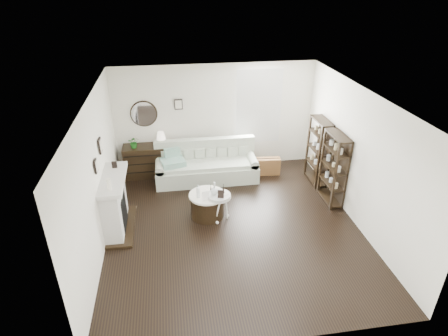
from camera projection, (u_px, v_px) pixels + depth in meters
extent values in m
plane|color=black|center=(233.00, 226.00, 7.65)|extent=(5.50, 5.50, 0.00)
plane|color=white|center=(235.00, 98.00, 6.40)|extent=(5.50, 5.50, 0.00)
plane|color=white|center=(215.00, 118.00, 9.43)|extent=(5.00, 0.00, 5.00)
plane|color=white|center=(273.00, 269.00, 4.62)|extent=(5.00, 0.00, 5.00)
plane|color=white|center=(97.00, 177.00, 6.69)|extent=(0.00, 5.50, 5.50)
plane|color=white|center=(359.00, 159.00, 7.36)|extent=(0.00, 5.50, 5.50)
cube|color=white|center=(258.00, 106.00, 9.44)|extent=(1.00, 0.02, 1.80)
cube|color=white|center=(259.00, 107.00, 9.39)|extent=(1.15, 0.02, 1.90)
cylinder|color=silver|center=(144.00, 114.00, 9.08)|extent=(0.60, 0.03, 0.60)
cube|color=black|center=(178.00, 104.00, 9.10)|extent=(0.20, 0.03, 0.26)
cube|color=silver|center=(114.00, 205.00, 7.35)|extent=(0.34, 1.20, 1.10)
cube|color=black|center=(117.00, 211.00, 7.42)|extent=(0.30, 0.65, 0.70)
cube|color=silver|center=(113.00, 179.00, 7.09)|extent=(0.44, 1.35, 0.08)
cube|color=black|center=(122.00, 226.00, 7.60)|extent=(0.50, 1.40, 0.05)
cylinder|color=white|center=(109.00, 184.00, 6.63)|extent=(0.08, 0.08, 0.22)
cube|color=black|center=(114.00, 165.00, 7.39)|extent=(0.10, 0.03, 0.14)
cube|color=black|center=(96.00, 166.00, 6.53)|extent=(0.03, 0.18, 0.24)
cube|color=black|center=(100.00, 146.00, 7.06)|extent=(0.03, 0.22, 0.28)
cube|color=black|center=(318.00, 151.00, 8.95)|extent=(0.30, 0.80, 1.60)
cylinder|color=#CABB8B|center=(320.00, 167.00, 8.86)|extent=(0.08, 0.08, 0.11)
cylinder|color=#CABB8B|center=(316.00, 162.00, 9.07)|extent=(0.08, 0.08, 0.11)
cylinder|color=#CABB8B|center=(312.00, 157.00, 9.29)|extent=(0.08, 0.08, 0.11)
cylinder|color=#CABB8B|center=(322.00, 151.00, 8.67)|extent=(0.08, 0.08, 0.11)
cylinder|color=#CABB8B|center=(318.00, 147.00, 8.89)|extent=(0.08, 0.08, 0.11)
cylinder|color=#CABB8B|center=(314.00, 143.00, 9.11)|extent=(0.08, 0.08, 0.11)
cylinder|color=#CABB8B|center=(324.00, 135.00, 8.48)|extent=(0.08, 0.08, 0.11)
cylinder|color=#CABB8B|center=(320.00, 131.00, 8.70)|extent=(0.08, 0.08, 0.11)
cylinder|color=#CABB8B|center=(316.00, 127.00, 8.92)|extent=(0.08, 0.08, 0.11)
cube|color=black|center=(334.00, 169.00, 8.16)|extent=(0.30, 0.80, 1.60)
cylinder|color=#CABB8B|center=(336.00, 186.00, 8.07)|extent=(0.08, 0.08, 0.11)
cylinder|color=#CABB8B|center=(331.00, 180.00, 8.29)|extent=(0.08, 0.08, 0.11)
cylinder|color=#CABB8B|center=(327.00, 175.00, 8.51)|extent=(0.08, 0.08, 0.11)
cylinder|color=#CABB8B|center=(338.00, 169.00, 7.88)|extent=(0.08, 0.08, 0.11)
cylinder|color=#CABB8B|center=(333.00, 164.00, 8.10)|extent=(0.08, 0.08, 0.11)
cylinder|color=#CABB8B|center=(329.00, 159.00, 8.32)|extent=(0.08, 0.08, 0.11)
cylinder|color=#CABB8B|center=(341.00, 152.00, 7.70)|extent=(0.08, 0.08, 0.11)
cylinder|color=#CABB8B|center=(336.00, 147.00, 7.91)|extent=(0.08, 0.08, 0.11)
cylinder|color=#CABB8B|center=(331.00, 142.00, 8.13)|extent=(0.08, 0.08, 0.11)
cube|color=beige|center=(207.00, 172.00, 9.27)|extent=(2.49, 0.86, 0.40)
cube|color=beige|center=(207.00, 164.00, 9.12)|extent=(2.15, 0.69, 0.10)
cube|color=beige|center=(205.00, 153.00, 9.38)|extent=(2.49, 0.19, 0.77)
cube|color=beige|center=(161.00, 174.00, 9.09)|extent=(0.21, 0.81, 0.50)
cube|color=beige|center=(251.00, 168.00, 9.39)|extent=(0.21, 0.81, 0.50)
cube|color=#289671|center=(173.00, 162.00, 8.94)|extent=(0.64, 0.57, 0.14)
cube|color=brown|center=(267.00, 166.00, 9.52)|extent=(0.67, 0.28, 0.44)
cube|color=black|center=(149.00, 161.00, 9.39)|extent=(1.21, 0.50, 0.81)
cube|color=black|center=(149.00, 172.00, 9.25)|extent=(1.16, 0.01, 0.02)
cube|color=black|center=(148.00, 164.00, 9.15)|extent=(1.16, 0.01, 0.02)
cube|color=black|center=(147.00, 156.00, 9.04)|extent=(1.16, 0.01, 0.01)
imported|color=#1D621C|center=(134.00, 142.00, 9.06)|extent=(0.28, 0.25, 0.29)
cylinder|color=black|center=(207.00, 206.00, 7.86)|extent=(0.70, 0.70, 0.49)
cylinder|color=white|center=(207.00, 195.00, 7.74)|extent=(0.76, 0.76, 0.04)
cylinder|color=silver|center=(219.00, 195.00, 7.61)|extent=(0.48, 0.48, 0.03)
cylinder|color=silver|center=(219.00, 197.00, 7.63)|extent=(0.49, 0.49, 0.02)
cylinder|color=silver|center=(219.00, 207.00, 7.75)|extent=(0.04, 0.04, 0.56)
cylinder|color=silver|center=(198.00, 191.00, 7.56)|extent=(0.07, 0.07, 0.29)
cube|color=white|center=(205.00, 196.00, 7.51)|extent=(0.14, 0.06, 0.18)
cube|color=black|center=(221.00, 194.00, 7.45)|extent=(0.13, 0.08, 0.17)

